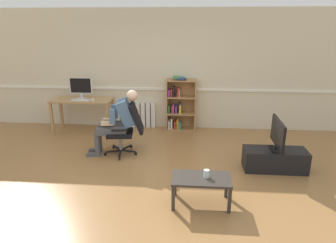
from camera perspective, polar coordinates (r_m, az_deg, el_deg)
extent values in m
plane|color=olive|center=(4.85, -2.64, -10.99)|extent=(18.00, 18.00, 0.00)
cube|color=beige|center=(6.95, -0.02, 9.74)|extent=(12.00, 0.10, 2.70)
cube|color=white|center=(6.96, -0.07, 6.16)|extent=(12.00, 0.03, 0.05)
cube|color=tan|center=(7.12, -21.23, 0.53)|extent=(0.06, 0.06, 0.72)
cube|color=tan|center=(6.67, -11.44, 0.29)|extent=(0.06, 0.06, 0.72)
cube|color=tan|center=(7.13, -10.35, 1.52)|extent=(0.06, 0.06, 0.72)
cube|color=tan|center=(7.56, -19.62, 1.68)|extent=(0.06, 0.06, 0.72)
cube|color=tan|center=(7.00, -16.05, 3.99)|extent=(1.34, 0.59, 0.04)
cube|color=silver|center=(7.06, -16.13, 4.30)|extent=(0.18, 0.14, 0.01)
cube|color=silver|center=(7.06, -16.11, 4.78)|extent=(0.04, 0.02, 0.10)
cube|color=silver|center=(7.02, -16.28, 6.60)|extent=(0.51, 0.02, 0.36)
cube|color=black|center=(7.00, -16.31, 6.58)|extent=(0.47, 0.00, 0.32)
cube|color=white|center=(6.85, -16.25, 3.93)|extent=(0.41, 0.12, 0.02)
cube|color=white|center=(6.78, -14.15, 4.02)|extent=(0.06, 0.10, 0.03)
cube|color=#AD7F4C|center=(6.87, -0.18, 3.16)|extent=(0.03, 0.28, 1.17)
cube|color=#AD7F4C|center=(6.85, 5.21, 3.04)|extent=(0.03, 0.28, 1.17)
cube|color=#AD7F4C|center=(6.99, 2.56, 3.40)|extent=(0.65, 0.02, 1.17)
cube|color=#AD7F4C|center=(7.02, 2.45, -1.42)|extent=(0.61, 0.28, 0.03)
cube|color=#AD7F4C|center=(6.91, 2.49, 1.57)|extent=(0.61, 0.28, 0.03)
cube|color=#AD7F4C|center=(6.81, 2.53, 4.66)|extent=(0.61, 0.28, 0.03)
cube|color=#AD7F4C|center=(6.73, 2.58, 7.82)|extent=(0.61, 0.28, 0.03)
cube|color=white|center=(7.00, 0.23, -0.53)|extent=(0.03, 0.19, 0.19)
cube|color=#38844C|center=(6.88, 0.22, 2.41)|extent=(0.03, 0.19, 0.18)
cube|color=#89428E|center=(6.79, 0.23, 5.44)|extent=(0.04, 0.19, 0.16)
cube|color=white|center=(7.00, 0.70, -0.31)|extent=(0.04, 0.19, 0.24)
cube|color=red|center=(6.90, 0.81, 2.40)|extent=(0.03, 0.19, 0.17)
cube|color=red|center=(6.79, 0.68, 5.51)|extent=(0.03, 0.19, 0.17)
cube|color=red|center=(7.02, 1.37, -0.64)|extent=(0.04, 0.19, 0.16)
cube|color=#89428E|center=(6.87, 1.08, 2.54)|extent=(0.03, 0.19, 0.21)
cube|color=black|center=(6.79, 1.09, 5.77)|extent=(0.04, 0.19, 0.23)
cube|color=orange|center=(6.97, 1.83, -0.43)|extent=(0.04, 0.19, 0.23)
cube|color=#89428E|center=(6.87, 1.59, 2.32)|extent=(0.03, 0.19, 0.17)
cube|color=red|center=(6.79, 2.01, 5.65)|extent=(0.04, 0.19, 0.21)
cube|color=#38844C|center=(6.98, 2.30, -0.75)|extent=(0.05, 0.19, 0.15)
cube|color=gold|center=(6.86, 2.36, 2.41)|extent=(0.04, 0.19, 0.19)
cube|color=white|center=(6.79, 2.06, 5.45)|extent=(0.05, 0.19, 0.16)
cube|color=#6699A3|center=(7.00, 2.17, -0.65)|extent=(0.05, 0.19, 0.16)
cube|color=#2D519E|center=(6.89, 2.29, 2.61)|extent=(0.04, 0.19, 0.22)
cube|color=black|center=(6.72, 2.81, 8.02)|extent=(0.16, 0.22, 0.02)
cube|color=#2D519E|center=(6.72, 2.43, 8.24)|extent=(0.16, 0.22, 0.02)
cube|color=#38844C|center=(6.71, 1.65, 8.44)|extent=(0.16, 0.22, 0.02)
cube|color=white|center=(7.26, -9.49, 1.38)|extent=(0.09, 0.08, 0.60)
cube|color=white|center=(7.23, -8.55, 1.36)|extent=(0.09, 0.08, 0.60)
cube|color=white|center=(7.20, -7.61, 1.35)|extent=(0.09, 0.08, 0.60)
cube|color=white|center=(7.18, -6.67, 1.33)|extent=(0.09, 0.08, 0.60)
cube|color=white|center=(7.16, -5.71, 1.31)|extent=(0.09, 0.08, 0.60)
cube|color=white|center=(7.14, -4.75, 1.28)|extent=(0.09, 0.08, 0.60)
cube|color=white|center=(7.12, -3.79, 1.26)|extent=(0.09, 0.08, 0.60)
cube|color=white|center=(7.10, -2.82, 1.24)|extent=(0.09, 0.08, 0.60)
cube|color=black|center=(5.66, -9.10, -6.00)|extent=(0.07, 0.30, 0.02)
cylinder|color=black|center=(5.54, -9.24, -6.98)|extent=(0.03, 0.06, 0.06)
cube|color=black|center=(5.74, -7.57, -5.57)|extent=(0.30, 0.09, 0.02)
cylinder|color=black|center=(5.70, -6.15, -6.10)|extent=(0.06, 0.03, 0.06)
cube|color=black|center=(5.90, -7.96, -4.93)|extent=(0.18, 0.28, 0.02)
cylinder|color=black|center=(6.02, -7.00, -4.81)|extent=(0.05, 0.06, 0.06)
cube|color=black|center=(5.92, -9.67, -4.93)|extent=(0.23, 0.24, 0.02)
cylinder|color=black|center=(6.06, -10.34, -4.82)|extent=(0.05, 0.06, 0.06)
cube|color=black|center=(5.77, -10.40, -5.58)|extent=(0.29, 0.16, 0.02)
cylinder|color=black|center=(5.77, -11.85, -6.11)|extent=(0.06, 0.04, 0.06)
cylinder|color=gray|center=(5.74, -9.01, -3.93)|extent=(0.05, 0.05, 0.30)
cube|color=black|center=(5.67, -9.10, -2.19)|extent=(0.51, 0.51, 0.07)
cube|color=black|center=(5.55, -5.97, 0.75)|extent=(0.29, 0.46, 0.55)
cube|color=black|center=(5.87, -8.71, 0.01)|extent=(0.28, 0.08, 0.03)
cube|color=black|center=(5.38, -9.27, -1.70)|extent=(0.28, 0.08, 0.03)
cube|color=#4C4C51|center=(5.64, -9.16, -1.19)|extent=(0.30, 0.37, 0.14)
cube|color=#476689|center=(5.54, -8.00, 1.69)|extent=(0.40, 0.38, 0.52)
sphere|color=beige|center=(5.45, -6.84, 4.92)|extent=(0.20, 0.20, 0.20)
cube|color=black|center=(5.65, -12.03, -0.26)|extent=(0.15, 0.05, 0.02)
cube|color=#4C4C51|center=(5.77, -11.10, -1.17)|extent=(0.43, 0.18, 0.13)
cylinder|color=#4C4C51|center=(5.89, -12.96, -3.56)|extent=(0.10, 0.10, 0.46)
cube|color=#4C4C51|center=(5.99, -13.77, -5.33)|extent=(0.23, 0.12, 0.06)
cube|color=#4C4C51|center=(5.58, -11.38, -1.84)|extent=(0.43, 0.18, 0.13)
cylinder|color=#4C4C51|center=(5.71, -13.30, -4.30)|extent=(0.10, 0.10, 0.46)
cube|color=#4C4C51|center=(5.81, -14.14, -6.10)|extent=(0.23, 0.12, 0.06)
cube|color=#476689|center=(5.72, -10.11, 1.91)|extent=(0.11, 0.09, 0.26)
cube|color=beige|center=(5.72, -11.10, 0.24)|extent=(0.25, 0.10, 0.07)
cube|color=#476689|center=(5.42, -10.53, 0.98)|extent=(0.11, 0.09, 0.26)
cube|color=beige|center=(5.54, -11.38, -0.37)|extent=(0.25, 0.10, 0.07)
cube|color=black|center=(5.38, 19.63, -6.85)|extent=(1.03, 0.42, 0.37)
cube|color=black|center=(5.30, 19.85, -4.95)|extent=(0.21, 0.32, 0.02)
cylinder|color=black|center=(5.29, 19.89, -4.60)|extent=(0.04, 0.04, 0.05)
cube|color=black|center=(5.21, 20.18, -2.09)|extent=(0.06, 0.76, 0.44)
cube|color=#B7D1F9|center=(5.21, 20.41, -2.09)|extent=(0.02, 0.72, 0.41)
cube|color=#332D28|center=(4.05, 1.00, -14.36)|extent=(0.04, 0.04, 0.36)
cube|color=#332D28|center=(4.07, 11.62, -14.53)|extent=(0.04, 0.04, 0.36)
cube|color=#332D28|center=(4.40, 11.05, -11.86)|extent=(0.04, 0.04, 0.36)
cube|color=#332D28|center=(4.37, 1.33, -11.69)|extent=(0.04, 0.04, 0.36)
cube|color=#332D28|center=(4.11, 6.36, -10.76)|extent=(0.79, 0.44, 0.03)
cylinder|color=silver|center=(4.09, 7.33, -9.82)|extent=(0.08, 0.08, 0.11)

